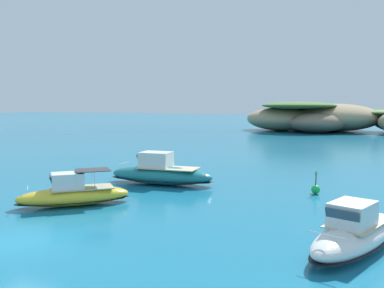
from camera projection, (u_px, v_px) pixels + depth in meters
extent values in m
plane|color=#197093|center=(19.00, 241.00, 17.43)|extent=(400.00, 400.00, 0.00)
ellipsoid|color=#84755B|center=(301.00, 121.00, 86.63)|extent=(19.35, 18.14, 4.24)
ellipsoid|color=#9E8966|center=(281.00, 119.00, 88.91)|extent=(21.16, 20.80, 4.91)
ellipsoid|color=#9E8966|center=(335.00, 117.00, 87.41)|extent=(24.63, 25.03, 5.68)
ellipsoid|color=#756651|center=(317.00, 122.00, 82.83)|extent=(11.69, 13.82, 4.13)
ellipsoid|color=#517538|center=(299.00, 105.00, 84.82)|extent=(14.75, 13.41, 1.48)
ellipsoid|color=yellow|center=(74.00, 196.00, 23.49)|extent=(5.73, 5.59, 1.05)
ellipsoid|color=black|center=(74.00, 200.00, 23.51)|extent=(5.84, 5.70, 0.13)
cube|color=#C6B793|center=(82.00, 188.00, 23.60)|extent=(3.53, 3.48, 0.06)
cube|color=silver|center=(68.00, 181.00, 23.30)|extent=(2.14, 2.13, 0.86)
cube|color=#2D4756|center=(51.00, 180.00, 22.99)|extent=(0.98, 1.01, 0.46)
cylinder|color=silver|center=(28.00, 188.00, 22.62)|extent=(0.92, 0.96, 0.04)
cube|color=#333338|center=(93.00, 170.00, 23.72)|extent=(2.33, 2.32, 0.04)
cylinder|color=silver|center=(95.00, 180.00, 23.16)|extent=(0.03, 0.03, 0.99)
cylinder|color=silver|center=(92.00, 177.00, 24.37)|extent=(0.03, 0.03, 0.99)
ellipsoid|color=white|center=(355.00, 236.00, 16.33)|extent=(3.94, 6.77, 1.10)
ellipsoid|color=black|center=(354.00, 242.00, 16.36)|extent=(4.01, 6.90, 0.13)
cube|color=#C6B793|center=(360.00, 222.00, 16.65)|extent=(2.72, 3.91, 0.06)
cube|color=silver|center=(352.00, 214.00, 16.01)|extent=(1.88, 2.16, 0.91)
cube|color=#2D4756|center=(342.00, 216.00, 15.32)|extent=(1.27, 0.61, 0.49)
cylinder|color=silver|center=(327.00, 235.00, 14.42)|extent=(1.30, 0.47, 0.04)
ellipsoid|color=#19727A|center=(161.00, 175.00, 29.66)|extent=(7.75, 2.90, 1.29)
ellipsoid|color=black|center=(161.00, 179.00, 29.68)|extent=(7.91, 2.96, 0.15)
cube|color=#C6B793|center=(168.00, 168.00, 29.42)|extent=(4.32, 2.28, 0.06)
cube|color=silver|center=(156.00, 159.00, 29.67)|extent=(2.25, 1.77, 1.06)
cube|color=#2D4756|center=(142.00, 157.00, 30.01)|extent=(0.37, 1.50, 0.57)
cylinder|color=silver|center=(124.00, 163.00, 30.55)|extent=(0.17, 1.59, 0.04)
ellipsoid|color=yellow|center=(63.00, 184.00, 28.59)|extent=(2.45, 2.74, 0.44)
cube|color=#9E998E|center=(63.00, 183.00, 28.59)|extent=(1.58, 1.82, 0.06)
cube|color=black|center=(64.00, 178.00, 29.93)|extent=(0.28, 0.28, 0.36)
sphere|color=green|center=(316.00, 189.00, 26.51)|extent=(0.56, 0.56, 0.56)
cylinder|color=black|center=(316.00, 182.00, 26.47)|extent=(0.06, 0.06, 1.00)
cone|color=green|center=(316.00, 172.00, 26.41)|extent=(0.20, 0.20, 0.20)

